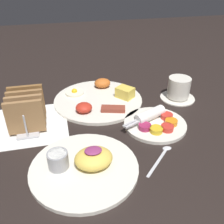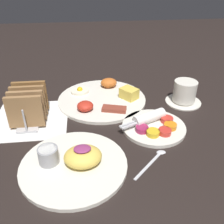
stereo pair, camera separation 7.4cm
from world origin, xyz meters
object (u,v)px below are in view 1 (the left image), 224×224
at_px(plate_foreground, 84,164).
at_px(toast_rack, 26,110).
at_px(plate_condiments, 155,122).
at_px(coffee_cup, 179,89).
at_px(plate_breakfast, 99,98).

xyz_separation_m(plate_foreground, toast_rack, (-0.13, 0.22, 0.04)).
xyz_separation_m(plate_condiments, coffee_cup, (0.14, 0.14, 0.02)).
height_order(plate_breakfast, plate_condiments, plate_breakfast).
relative_size(plate_foreground, toast_rack, 1.71).
distance_m(plate_condiments, coffee_cup, 0.20).
relative_size(plate_breakfast, toast_rack, 2.04).
xyz_separation_m(plate_condiments, plate_foreground, (-0.23, -0.13, 0.00)).
height_order(plate_breakfast, coffee_cup, coffee_cup).
distance_m(plate_foreground, toast_rack, 0.26).
bearing_deg(plate_foreground, plate_breakfast, 73.34).
distance_m(plate_breakfast, plate_condiments, 0.23).
bearing_deg(plate_condiments, toast_rack, 166.34).
height_order(plate_condiments, plate_foreground, plate_foreground).
relative_size(plate_foreground, coffee_cup, 2.11).
bearing_deg(plate_condiments, plate_breakfast, 125.37).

